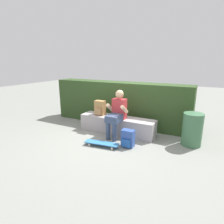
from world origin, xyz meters
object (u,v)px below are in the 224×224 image
object	(u,v)px
person_skater	(117,112)
backpack_on_bench	(100,108)
bench_main	(117,125)
skateboard_near_person	(102,143)
backpack_on_ground	(128,139)
trash_bin	(192,129)

from	to	relation	value
person_skater	backpack_on_bench	bearing A→B (deg)	161.83
bench_main	backpack_on_bench	world-z (taller)	backpack_on_bench
skateboard_near_person	backpack_on_ground	world-z (taller)	backpack_on_ground
bench_main	skateboard_near_person	bearing A→B (deg)	-86.11
person_skater	backpack_on_ground	bearing A→B (deg)	-42.60
skateboard_near_person	trash_bin	bearing A→B (deg)	29.52
trash_bin	person_skater	bearing A→B (deg)	-170.42
skateboard_near_person	person_skater	bearing A→B (deg)	87.27
backpack_on_ground	trash_bin	xyz separation A→B (m)	(1.27, 0.76, 0.19)
backpack_on_bench	bench_main	bearing A→B (deg)	1.01
skateboard_near_person	backpack_on_bench	world-z (taller)	backpack_on_bench
person_skater	skateboard_near_person	distance (m)	0.92
person_skater	backpack_on_bench	size ratio (longest dim) A/B	2.98
backpack_on_ground	trash_bin	distance (m)	1.50
bench_main	backpack_on_bench	bearing A→B (deg)	-178.99
bench_main	person_skater	xyz separation A→B (m)	(0.10, -0.22, 0.42)
person_skater	backpack_on_bench	distance (m)	0.66
backpack_on_ground	trash_bin	size ratio (longest dim) A/B	0.52
backpack_on_bench	trash_bin	xyz separation A→B (m)	(2.41, 0.09, -0.25)
bench_main	backpack_on_ground	distance (m)	0.91
bench_main	trash_bin	distance (m)	1.88
bench_main	person_skater	world-z (taller)	person_skater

